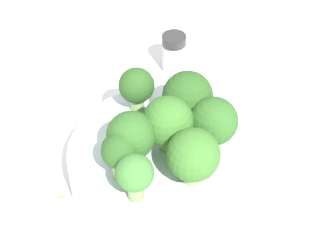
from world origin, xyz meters
The scene contains 13 objects.
ground_plane centered at (0.00, 0.00, 0.00)m, with size 3.00×3.00×0.00m, color white.
bowl centered at (0.00, 0.00, 0.02)m, with size 0.21×0.21×0.05m, color silver.
broccoli_floret_0 centered at (0.00, 0.00, 0.08)m, with size 0.05×0.05×0.06m.
broccoli_floret_1 centered at (0.04, -0.02, 0.08)m, with size 0.05×0.05×0.06m.
broccoli_floret_2 centered at (0.00, -0.05, 0.08)m, with size 0.05×0.05×0.06m.
broccoli_floret_3 centered at (-0.04, 0.00, 0.08)m, with size 0.05×0.05×0.06m.
broccoli_floret_4 centered at (0.04, 0.02, 0.08)m, with size 0.05×0.05×0.06m.
broccoli_floret_5 centered at (0.00, 0.07, 0.08)m, with size 0.04×0.04×0.05m.
broccoli_floret_6 centered at (-0.06, -0.04, 0.08)m, with size 0.04×0.04×0.05m.
broccoli_floret_7 centered at (-0.06, -0.01, 0.08)m, with size 0.04×0.04×0.05m.
pepper_shaker centered at (0.10, 0.16, 0.03)m, with size 0.03×0.03×0.06m.
almond_crumb_0 centered at (0.10, 0.13, 0.00)m, with size 0.01×0.01×0.01m, color olive.
almond_crumb_2 centered at (-0.11, 0.03, 0.00)m, with size 0.01×0.00×0.01m, color #AD7F4C.
Camera 1 is at (-0.19, -0.35, 0.46)m, focal length 60.00 mm.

